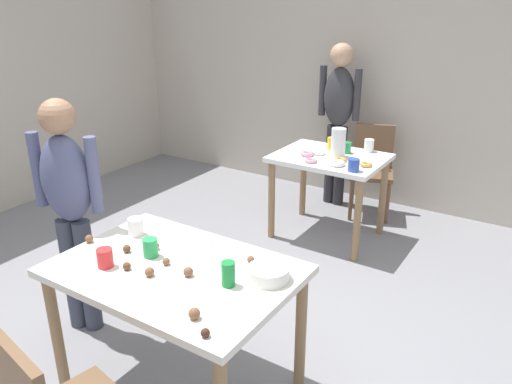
# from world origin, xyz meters

# --- Properties ---
(ground_plane) EXTENTS (6.40, 6.40, 0.00)m
(ground_plane) POSITION_xyz_m (0.00, 0.00, 0.00)
(ground_plane) COLOR gray
(wall_back) EXTENTS (6.40, 0.10, 2.60)m
(wall_back) POSITION_xyz_m (0.00, 3.20, 1.30)
(wall_back) COLOR #BCB2A3
(wall_back) RESTS_ON ground_plane
(dining_table_near) EXTENTS (1.21, 0.83, 0.75)m
(dining_table_near) POSITION_xyz_m (-0.04, -0.06, 0.65)
(dining_table_near) COLOR silver
(dining_table_near) RESTS_ON ground_plane
(dining_table_far) EXTENTS (0.92, 0.71, 0.75)m
(dining_table_far) POSITION_xyz_m (-0.18, 2.09, 0.62)
(dining_table_far) COLOR white
(dining_table_far) RESTS_ON ground_plane
(chair_far_table) EXTENTS (0.51, 0.51, 0.87)m
(chair_far_table) POSITION_xyz_m (-0.05, 2.80, 0.50)
(chair_far_table) COLOR brown
(chair_far_table) RESTS_ON ground_plane
(person_girl_near) EXTENTS (0.45, 0.28, 1.50)m
(person_girl_near) POSITION_xyz_m (-0.92, 0.02, 0.90)
(person_girl_near) COLOR #383D4C
(person_girl_near) RESTS_ON ground_plane
(person_adult_far) EXTENTS (0.45, 0.23, 1.62)m
(person_adult_far) POSITION_xyz_m (-0.45, 2.83, 0.98)
(person_adult_far) COLOR #28282D
(person_adult_far) RESTS_ON ground_plane
(mixing_bowl) EXTENTS (0.20, 0.20, 0.07)m
(mixing_bowl) POSITION_xyz_m (0.42, 0.10, 0.78)
(mixing_bowl) COLOR white
(mixing_bowl) RESTS_ON dining_table_near
(soda_can) EXTENTS (0.07, 0.07, 0.12)m
(soda_can) POSITION_xyz_m (0.29, -0.05, 0.81)
(soda_can) COLOR #198438
(soda_can) RESTS_ON dining_table_near
(fork_near) EXTENTS (0.17, 0.02, 0.01)m
(fork_near) POSITION_xyz_m (-0.11, 0.23, 0.75)
(fork_near) COLOR silver
(fork_near) RESTS_ON dining_table_near
(cup_near_0) EXTENTS (0.08, 0.08, 0.10)m
(cup_near_0) POSITION_xyz_m (-0.22, -0.04, 0.80)
(cup_near_0) COLOR green
(cup_near_0) RESTS_ON dining_table_near
(cup_near_1) EXTENTS (0.08, 0.08, 0.10)m
(cup_near_1) POSITION_xyz_m (-0.34, -0.24, 0.80)
(cup_near_1) COLOR red
(cup_near_1) RESTS_ON dining_table_near
(cup_near_2) EXTENTS (0.09, 0.09, 0.10)m
(cup_near_2) POSITION_xyz_m (-0.47, 0.10, 0.80)
(cup_near_2) COLOR white
(cup_near_2) RESTS_ON dining_table_near
(cake_ball_0) EXTENTS (0.04, 0.04, 0.04)m
(cake_ball_0) POSITION_xyz_m (-0.25, 0.03, 0.77)
(cake_ball_0) COLOR brown
(cake_ball_0) RESTS_ON dining_table_near
(cake_ball_1) EXTENTS (0.05, 0.05, 0.05)m
(cake_ball_1) POSITION_xyz_m (0.08, -0.09, 0.77)
(cake_ball_1) COLOR brown
(cake_ball_1) RESTS_ON dining_table_near
(cake_ball_2) EXTENTS (0.04, 0.04, 0.04)m
(cake_ball_2) POSITION_xyz_m (-0.22, -0.21, 0.77)
(cake_ball_2) COLOR brown
(cake_ball_2) RESTS_ON dining_table_near
(cake_ball_3) EXTENTS (0.05, 0.05, 0.05)m
(cake_ball_3) POSITION_xyz_m (-0.08, -0.19, 0.77)
(cake_ball_3) COLOR brown
(cake_ball_3) RESTS_ON dining_table_near
(cake_ball_4) EXTENTS (0.04, 0.04, 0.04)m
(cake_ball_4) POSITION_xyz_m (0.43, -0.41, 0.77)
(cake_ball_4) COLOR #3D2319
(cake_ball_4) RESTS_ON dining_table_near
(cake_ball_5) EXTENTS (0.04, 0.04, 0.04)m
(cake_ball_5) POSITION_xyz_m (-0.62, -0.11, 0.77)
(cake_ball_5) COLOR brown
(cake_ball_5) RESTS_ON dining_table_near
(cake_ball_6) EXTENTS (0.04, 0.04, 0.04)m
(cake_ball_6) POSITION_xyz_m (0.26, 0.19, 0.77)
(cake_ball_6) COLOR brown
(cake_ball_6) RESTS_ON dining_table_near
(cake_ball_7) EXTENTS (0.04, 0.04, 0.04)m
(cake_ball_7) POSITION_xyz_m (-0.09, -0.06, 0.77)
(cake_ball_7) COLOR brown
(cake_ball_7) RESTS_ON dining_table_near
(cake_ball_8) EXTENTS (0.05, 0.05, 0.05)m
(cake_ball_8) POSITION_xyz_m (0.32, -0.34, 0.78)
(cake_ball_8) COLOR brown
(cake_ball_8) RESTS_ON dining_table_near
(cake_ball_9) EXTENTS (0.04, 0.04, 0.04)m
(cake_ball_9) POSITION_xyz_m (-0.36, -0.08, 0.77)
(cake_ball_9) COLOR brown
(cake_ball_9) RESTS_ON dining_table_near
(pitcher_far) EXTENTS (0.12, 0.12, 0.25)m
(pitcher_far) POSITION_xyz_m (-0.11, 2.09, 0.87)
(pitcher_far) COLOR white
(pitcher_far) RESTS_ON dining_table_far
(cup_far_0) EXTENTS (0.09, 0.09, 0.11)m
(cup_far_0) POSITION_xyz_m (-0.25, 2.27, 0.80)
(cup_far_0) COLOR yellow
(cup_far_0) RESTS_ON dining_table_far
(cup_far_1) EXTENTS (0.08, 0.08, 0.11)m
(cup_far_1) POSITION_xyz_m (0.05, 2.39, 0.80)
(cup_far_1) COLOR white
(cup_far_1) RESTS_ON dining_table_far
(cup_far_2) EXTENTS (0.09, 0.09, 0.10)m
(cup_far_2) POSITION_xyz_m (0.14, 1.82, 0.80)
(cup_far_2) COLOR #3351B2
(cup_far_2) RESTS_ON dining_table_far
(cup_far_3) EXTENTS (0.07, 0.07, 0.10)m
(cup_far_3) POSITION_xyz_m (-0.10, 2.24, 0.80)
(cup_far_3) COLOR green
(cup_far_3) RESTS_ON dining_table_far
(donut_far_0) EXTENTS (0.12, 0.12, 0.03)m
(donut_far_0) POSITION_xyz_m (-0.35, 1.99, 0.77)
(donut_far_0) COLOR pink
(donut_far_0) RESTS_ON dining_table_far
(donut_far_1) EXTENTS (0.10, 0.10, 0.03)m
(donut_far_1) POSITION_xyz_m (0.18, 1.98, 0.76)
(donut_far_1) COLOR gold
(donut_far_1) RESTS_ON dining_table_far
(donut_far_2) EXTENTS (0.10, 0.10, 0.03)m
(donut_far_2) POSITION_xyz_m (-0.04, 1.99, 0.77)
(donut_far_2) COLOR gold
(donut_far_2) RESTS_ON dining_table_far
(donut_far_3) EXTENTS (0.13, 0.13, 0.04)m
(donut_far_3) POSITION_xyz_m (-0.02, 1.88, 0.77)
(donut_far_3) COLOR white
(donut_far_3) RESTS_ON dining_table_far
(donut_far_4) EXTENTS (0.11, 0.11, 0.03)m
(donut_far_4) POSITION_xyz_m (-0.28, 2.08, 0.77)
(donut_far_4) COLOR white
(donut_far_4) RESTS_ON dining_table_far
(donut_far_5) EXTENTS (0.10, 0.10, 0.03)m
(donut_far_5) POSITION_xyz_m (-0.24, 1.84, 0.77)
(donut_far_5) COLOR pink
(donut_far_5) RESTS_ON dining_table_far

